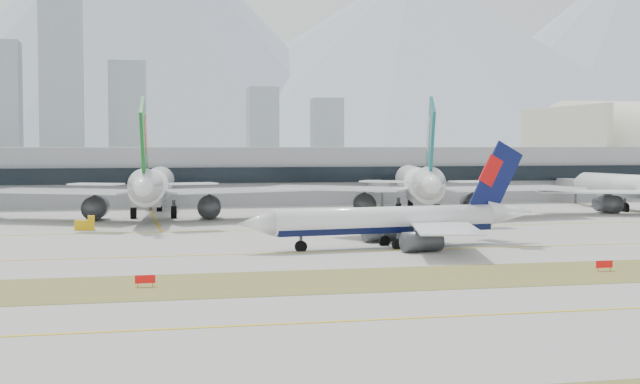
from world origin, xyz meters
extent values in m
plane|color=#A2A098|center=(0.00, 0.00, 0.00)|extent=(3000.00, 3000.00, 0.00)
cube|color=olive|center=(0.00, -32.00, 0.02)|extent=(360.00, 18.00, 0.06)
cube|color=yellow|center=(0.00, -5.00, 0.03)|extent=(360.00, 0.45, 0.04)
cube|color=yellow|center=(0.00, -55.00, 0.03)|extent=(360.00, 0.45, 0.04)
cube|color=yellow|center=(0.00, 30.00, 0.03)|extent=(360.00, 0.45, 0.04)
cylinder|color=white|center=(8.13, -1.46, 4.27)|extent=(35.67, 8.37, 3.88)
cube|color=black|center=(8.13, -1.46, 3.20)|extent=(34.89, 7.70, 1.75)
cone|color=white|center=(-12.14, -4.06, 4.27)|extent=(5.87, 4.54, 3.88)
cone|color=white|center=(29.63, 1.30, 4.75)|extent=(8.31, 4.85, 3.88)
cube|color=white|center=(11.30, 9.79, 3.68)|extent=(17.00, 20.96, 0.23)
cube|color=white|center=(27.52, 6.12, 5.04)|extent=(5.44, 6.38, 0.16)
cylinder|color=#3F4247|center=(9.78, 5.98, 1.55)|extent=(6.23, 3.64, 2.91)
cube|color=#3F4247|center=(9.78, 5.98, 2.71)|extent=(2.48, 0.60, 1.36)
cube|color=white|center=(14.04, -11.54, 3.68)|extent=(13.32, 20.71, 0.23)
cube|color=white|center=(28.81, -3.88, 5.04)|extent=(4.39, 5.97, 0.16)
cylinder|color=#3F4247|center=(11.60, -8.24, 1.55)|extent=(6.23, 3.64, 2.91)
cube|color=#3F4247|center=(11.60, -8.24, 2.71)|extent=(2.48, 0.60, 1.36)
cube|color=#0B1145|center=(27.19, 0.99, 10.16)|extent=(9.54, 1.57, 12.15)
cube|color=red|center=(26.21, 0.86, 11.47)|extent=(4.35, 0.97, 5.20)
cylinder|color=#3F4247|center=(-5.23, -3.18, 1.16)|extent=(0.47, 0.47, 2.33)
cylinder|color=black|center=(-5.23, -3.18, 0.68)|extent=(1.82, 0.90, 1.75)
cylinder|color=#3F4247|center=(9.43, -3.83, 1.16)|extent=(0.47, 0.47, 2.33)
cylinder|color=black|center=(9.43, -3.83, 0.68)|extent=(1.82, 0.90, 1.75)
cylinder|color=#3F4247|center=(8.79, 1.17, 1.16)|extent=(0.47, 0.47, 2.33)
cylinder|color=black|center=(8.79, 1.17, 0.68)|extent=(1.82, 0.90, 1.75)
cylinder|color=white|center=(-23.79, 62.73, 7.16)|extent=(11.58, 49.64, 6.51)
cube|color=slate|center=(-23.79, 62.73, 5.37)|extent=(10.51, 48.56, 2.93)
cone|color=white|center=(-20.84, 90.95, 7.16)|extent=(7.26, 8.16, 6.51)
cone|color=white|center=(-26.91, 32.81, 7.98)|extent=(7.61, 11.56, 6.51)
cube|color=white|center=(-7.05, 53.72, 6.19)|extent=(34.00, 22.41, 0.39)
cube|color=white|center=(-18.28, 33.97, 8.47)|extent=(9.91, 6.58, 0.26)
cylinder|color=#3F4247|center=(-12.54, 57.56, 2.60)|extent=(5.71, 8.67, 4.88)
cube|color=#3F4247|center=(-12.54, 57.56, 4.56)|extent=(0.84, 3.45, 2.28)
cube|color=white|center=(-42.02, 57.36, 6.19)|extent=(34.32, 27.31, 0.39)
cube|color=white|center=(-35.12, 35.73, 8.47)|extent=(10.27, 8.08, 0.26)
cylinder|color=#3F4247|center=(-35.86, 59.99, 2.60)|extent=(5.71, 8.67, 4.88)
cube|color=#3F4247|center=(-35.86, 59.99, 4.56)|extent=(0.84, 3.45, 2.28)
cube|color=#0D5C18|center=(-26.55, 36.21, 15.71)|extent=(2.00, 13.60, 17.46)
cube|color=#CD400C|center=(-26.41, 37.57, 17.61)|extent=(1.35, 6.18, 7.47)
cylinder|color=#3F4247|center=(-21.85, 81.33, 1.95)|extent=(0.78, 0.78, 3.91)
cylinder|color=black|center=(-21.85, 81.33, 1.14)|extent=(1.44, 3.03, 2.93)
cylinder|color=#3F4247|center=(-28.14, 61.81, 1.95)|extent=(0.78, 0.78, 3.91)
cylinder|color=black|center=(-28.14, 61.81, 1.14)|extent=(1.44, 3.03, 2.93)
cylinder|color=#3F4247|center=(-19.72, 60.93, 1.95)|extent=(0.78, 0.78, 3.91)
cylinder|color=black|center=(-19.72, 60.93, 1.14)|extent=(1.44, 3.03, 2.93)
cylinder|color=white|center=(33.76, 57.96, 7.27)|extent=(18.42, 50.10, 6.61)
cube|color=slate|center=(33.76, 57.96, 5.45)|extent=(17.22, 48.89, 2.97)
cone|color=white|center=(40.68, 85.92, 7.27)|extent=(8.25, 9.00, 6.61)
cone|color=white|center=(26.42, 28.32, 8.10)|extent=(9.08, 12.37, 6.61)
cube|color=white|center=(49.32, 46.55, 6.28)|extent=(33.46, 18.87, 0.40)
cube|color=white|center=(35.26, 28.28, 8.59)|extent=(9.58, 5.51, 0.26)
cylinder|color=#3F4247|center=(44.34, 51.19, 2.64)|extent=(6.81, 9.28, 4.96)
cube|color=#3F4247|center=(44.34, 51.19, 4.63)|extent=(1.32, 3.49, 2.31)
cube|color=white|center=(14.67, 55.13, 6.28)|extent=(34.23, 30.39, 0.40)
cube|color=white|center=(18.58, 32.41, 8.59)|extent=(10.42, 9.02, 0.26)
cylinder|color=#3F4247|center=(21.24, 56.91, 2.64)|extent=(6.81, 9.28, 4.96)
cube|color=#3F4247|center=(21.24, 56.91, 4.63)|extent=(1.32, 3.49, 2.31)
cube|color=#145B5A|center=(27.25, 31.69, 15.95)|extent=(3.90, 13.56, 17.73)
cube|color=#A3A9AC|center=(27.58, 33.04, 17.87)|extent=(2.20, 6.22, 7.59)
cylinder|color=#3F4247|center=(38.32, 76.40, 1.98)|extent=(0.79, 0.79, 3.97)
cylinder|color=black|center=(38.32, 76.40, 1.16)|extent=(1.84, 3.17, 2.97)
cylinder|color=#3F4247|center=(29.25, 57.65, 1.98)|extent=(0.79, 0.79, 3.97)
cylinder|color=black|center=(29.25, 57.65, 1.16)|extent=(1.84, 3.17, 2.97)
cylinder|color=#3F4247|center=(37.59, 55.58, 1.98)|extent=(0.79, 0.79, 3.97)
cylinder|color=black|center=(37.59, 55.58, 1.16)|extent=(1.84, 3.17, 2.97)
cylinder|color=white|center=(87.35, 57.30, 5.90)|extent=(8.33, 40.81, 5.36)
cube|color=slate|center=(87.35, 57.30, 4.42)|extent=(7.47, 39.94, 2.41)
cone|color=white|center=(85.63, 80.60, 5.90)|extent=(5.80, 6.57, 5.36)
cube|color=white|center=(73.36, 50.30, 5.09)|extent=(28.10, 19.08, 0.32)
cylinder|color=#3F4247|center=(77.97, 53.33, 2.14)|extent=(4.51, 7.03, 4.02)
cube|color=#3F4247|center=(77.97, 53.33, 3.75)|extent=(0.61, 2.84, 1.88)
cylinder|color=#3F4247|center=(86.22, 72.66, 1.61)|extent=(0.64, 0.64, 3.22)
cylinder|color=black|center=(86.22, 72.66, 0.94)|extent=(1.11, 2.47, 2.41)
cylinder|color=#3F4247|center=(83.96, 55.92, 1.61)|extent=(0.64, 0.64, 3.22)
cylinder|color=black|center=(83.96, 55.92, 0.94)|extent=(1.11, 2.47, 2.41)
cube|color=gray|center=(0.00, 115.00, 7.50)|extent=(280.00, 42.00, 15.00)
cube|color=black|center=(0.00, 93.50, 7.95)|extent=(280.00, 1.20, 4.00)
cube|color=beige|center=(110.00, 135.00, 14.10)|extent=(2.00, 57.00, 27.90)
cube|color=red|center=(-28.46, -32.00, 0.90)|extent=(2.20, 0.15, 0.90)
cylinder|color=orange|center=(-29.26, -32.00, 0.25)|extent=(0.10, 0.10, 0.50)
cylinder|color=orange|center=(-27.66, -32.00, 0.25)|extent=(0.10, 0.10, 0.50)
cube|color=red|center=(26.88, -32.00, 0.90)|extent=(2.20, 0.15, 0.90)
cylinder|color=orange|center=(26.08, -32.00, 0.25)|extent=(0.10, 0.10, 0.50)
cylinder|color=orange|center=(27.68, -32.00, 0.25)|extent=(0.10, 0.10, 0.50)
cube|color=#DBA60B|center=(12.32, 38.15, 0.90)|extent=(3.50, 2.00, 1.80)
cube|color=#DBA60B|center=(13.52, 38.15, 2.10)|extent=(1.20, 1.80, 1.00)
cylinder|color=black|center=(11.12, 37.35, 0.35)|extent=(0.70, 0.30, 0.70)
cylinder|color=black|center=(11.12, 38.95, 0.35)|extent=(0.70, 0.30, 0.70)
cylinder|color=black|center=(13.52, 37.35, 0.35)|extent=(0.70, 0.30, 0.70)
cylinder|color=black|center=(13.52, 38.95, 0.35)|extent=(0.70, 0.30, 0.70)
cube|color=#DBA60B|center=(-37.31, 37.51, 0.90)|extent=(3.50, 2.00, 1.80)
cube|color=#DBA60B|center=(-36.11, 37.51, 2.10)|extent=(1.20, 1.80, 1.00)
cylinder|color=black|center=(-38.51, 36.71, 0.35)|extent=(0.70, 0.30, 0.70)
cylinder|color=black|center=(-38.51, 38.31, 0.35)|extent=(0.70, 0.30, 0.70)
cylinder|color=black|center=(-36.11, 36.71, 0.35)|extent=(0.70, 0.30, 0.70)
cylinder|color=black|center=(-36.11, 38.31, 0.35)|extent=(0.70, 0.30, 0.70)
cube|color=gray|center=(-65.00, 450.00, 55.00)|extent=(26.00, 23.40, 110.00)
cube|color=gray|center=(-25.00, 465.00, 35.00)|extent=(24.00, 21.60, 70.00)
cube|color=gray|center=(65.00, 470.00, 27.50)|extent=(20.00, 18.00, 55.00)
cube|color=gray|center=(110.00, 470.00, 24.00)|extent=(20.00, 18.00, 48.00)
cone|color=#9EA8B7|center=(0.00, 1400.00, 211.50)|extent=(900.00, 900.00, 470.00)
cone|color=#9EA8B7|center=(480.00, 1390.00, 157.50)|extent=(1120.00, 1120.00, 350.00)
cone|color=#9EA8B7|center=(950.00, 1430.00, 184.50)|extent=(1000.00, 1000.00, 410.00)
camera|label=1|loc=(-31.18, -130.10, 15.46)|focal=50.00mm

